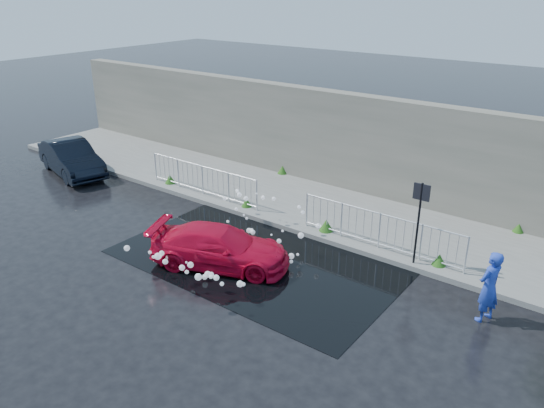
{
  "coord_description": "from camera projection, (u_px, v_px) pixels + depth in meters",
  "views": [
    {
      "loc": [
        8.78,
        -9.49,
        7.32
      ],
      "look_at": [
        -0.22,
        2.49,
        1.0
      ],
      "focal_mm": 35.0,
      "sensor_mm": 36.0,
      "label": 1
    }
  ],
  "objects": [
    {
      "name": "person",
      "position": [
        489.0,
        287.0,
        12.08
      ],
      "size": [
        0.63,
        0.75,
        1.77
      ],
      "primitive_type": "imported",
      "rotation": [
        0.0,
        0.0,
        -1.94
      ],
      "color": "#2542BC",
      "rests_on": "ground"
    },
    {
      "name": "sign_post",
      "position": [
        419.0,
        211.0,
        13.98
      ],
      "size": [
        0.45,
        0.06,
        2.5
      ],
      "color": "black",
      "rests_on": "ground"
    },
    {
      "name": "red_car",
      "position": [
        220.0,
        247.0,
        14.57
      ],
      "size": [
        4.17,
        2.93,
        1.12
      ],
      "primitive_type": "imported",
      "rotation": [
        0.0,
        0.0,
        1.96
      ],
      "color": "red",
      "rests_on": "ground"
    },
    {
      "name": "pavement",
      "position": [
        321.0,
        207.0,
        18.35
      ],
      "size": [
        30.0,
        4.0,
        0.15
      ],
      "primitive_type": "cube",
      "color": "slate",
      "rests_on": "ground"
    },
    {
      "name": "water_spray",
      "position": [
        231.0,
        241.0,
        14.69
      ],
      "size": [
        3.65,
        5.0,
        1.05
      ],
      "color": "white",
      "rests_on": "ground"
    },
    {
      "name": "ground",
      "position": [
        224.0,
        267.0,
        14.69
      ],
      "size": [
        90.0,
        90.0,
        0.0
      ],
      "primitive_type": "plane",
      "color": "black",
      "rests_on": "ground"
    },
    {
      "name": "railing_left",
      "position": [
        203.0,
        179.0,
        19.09
      ],
      "size": [
        5.05,
        0.05,
        1.1
      ],
      "color": "silver",
      "rests_on": "pavement"
    },
    {
      "name": "railing_right",
      "position": [
        379.0,
        229.0,
        15.22
      ],
      "size": [
        5.05,
        0.05,
        1.1
      ],
      "color": "silver",
      "rests_on": "pavement"
    },
    {
      "name": "retaining_wall",
      "position": [
        355.0,
        142.0,
        19.26
      ],
      "size": [
        30.0,
        0.6,
        3.5
      ],
      "primitive_type": "cube",
      "color": "#605D51",
      "rests_on": "pavement"
    },
    {
      "name": "curb",
      "position": [
        287.0,
        227.0,
        16.87
      ],
      "size": [
        30.0,
        0.25,
        0.16
      ],
      "primitive_type": "cube",
      "color": "slate",
      "rests_on": "ground"
    },
    {
      "name": "weeds",
      "position": [
        307.0,
        205.0,
        17.92
      ],
      "size": [
        12.17,
        3.93,
        0.38
      ],
      "color": "#194111",
      "rests_on": "pavement"
    },
    {
      "name": "puddle",
      "position": [
        261.0,
        258.0,
        15.15
      ],
      "size": [
        8.0,
        5.0,
        0.01
      ],
      "primitive_type": "cube",
      "color": "black",
      "rests_on": "ground"
    },
    {
      "name": "dark_car",
      "position": [
        71.0,
        158.0,
        21.52
      ],
      "size": [
        4.36,
        2.43,
        1.36
      ],
      "primitive_type": "imported",
      "rotation": [
        0.0,
        0.0,
        1.32
      ],
      "color": "black",
      "rests_on": "ground"
    }
  ]
}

